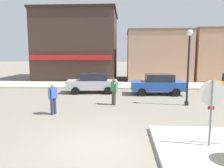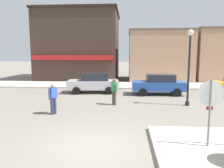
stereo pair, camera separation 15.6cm
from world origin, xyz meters
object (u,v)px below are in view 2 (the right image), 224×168
at_px(stop_sign, 210,104).
at_px(pedestrian_crossing_far, 114,91).
at_px(parked_car_nearest, 94,83).
at_px(pedestrian_crossing_near, 53,98).
at_px(lamp_post, 189,56).
at_px(parked_car_second, 159,84).

height_order(stop_sign, pedestrian_crossing_far, stop_sign).
height_order(stop_sign, parked_car_nearest, stop_sign).
xyz_separation_m(stop_sign, pedestrian_crossing_near, (-6.38, 3.84, -0.65)).
relative_size(lamp_post, pedestrian_crossing_far, 2.82).
distance_m(stop_sign, parked_car_nearest, 11.55).
relative_size(parked_car_second, pedestrian_crossing_far, 2.51).
xyz_separation_m(stop_sign, pedestrian_crossing_far, (-3.38, 6.15, -0.65)).
bearing_deg(pedestrian_crossing_far, lamp_post, 1.62).
bearing_deg(lamp_post, pedestrian_crossing_near, -161.82).
bearing_deg(parked_car_nearest, lamp_post, -32.29).
distance_m(stop_sign, parked_car_second, 9.85).
distance_m(stop_sign, lamp_post, 6.52).
bearing_deg(pedestrian_crossing_near, lamp_post, 18.18).
distance_m(lamp_post, pedestrian_crossing_far, 4.89).
relative_size(parked_car_nearest, pedestrian_crossing_far, 2.57).
bearing_deg(lamp_post, parked_car_second, 108.89).
height_order(lamp_post, pedestrian_crossing_near, lamp_post).
relative_size(stop_sign, lamp_post, 0.51).
height_order(lamp_post, parked_car_nearest, lamp_post).
distance_m(parked_car_nearest, pedestrian_crossing_near, 6.51).
bearing_deg(pedestrian_crossing_far, parked_car_nearest, 114.66).
bearing_deg(parked_car_second, pedestrian_crossing_far, -131.03).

